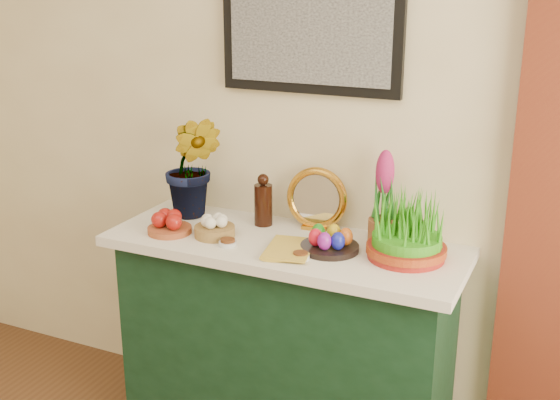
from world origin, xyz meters
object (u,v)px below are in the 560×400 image
Objects in this scene: mirror at (317,199)px; book at (267,246)px; sideboard at (285,347)px; hyacinth_green at (192,150)px; wheatgrass_sabzeh at (407,231)px.

book is (-0.08, -0.30, -0.11)m from mirror.
mirror is (0.06, 0.18, 0.59)m from sideboard.
book is at bearing -38.19° from hyacinth_green.
book is at bearing -99.25° from sideboard.
wheatgrass_sabzeh is at bearing 5.85° from book.
mirror is 1.14× the size of book.
book is 0.78× the size of wheatgrass_sabzeh.
hyacinth_green is at bearing 143.51° from book.
hyacinth_green is 0.56m from mirror.
sideboard is at bearing -107.19° from mirror.
sideboard is 0.90m from hyacinth_green.
mirror is at bearing 65.46° from book.
hyacinth_green is (-0.47, 0.10, 0.76)m from sideboard.
book is 0.52m from wheatgrass_sabzeh.
hyacinth_green is 1.99× the size of wheatgrass_sabzeh.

